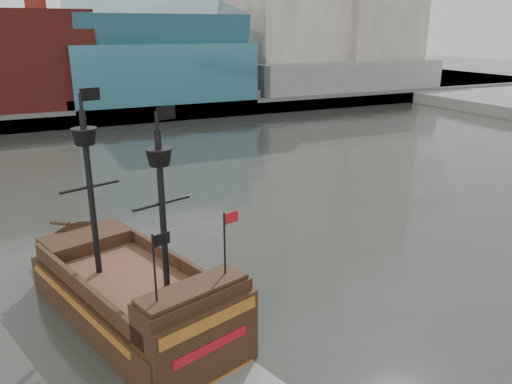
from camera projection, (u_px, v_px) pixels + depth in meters
ground at (348, 346)px, 23.66m from camera, size 400.00×400.00×0.00m
promenade_far at (85, 97)px, 102.24m from camera, size 220.00×60.00×2.00m
seawall at (110, 117)px, 76.85m from camera, size 220.00×1.00×2.60m
crane_a at (422, 7)px, 120.10m from camera, size 22.50×4.00×32.25m
crane_b at (422, 23)px, 133.71m from camera, size 19.10×4.00×26.25m
pirate_ship at (135, 301)px, 25.38m from camera, size 9.61×17.54×12.59m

